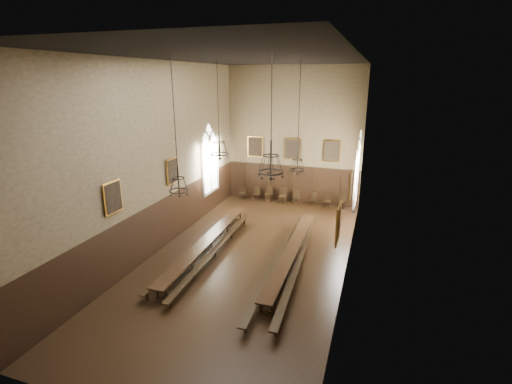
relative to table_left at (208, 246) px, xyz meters
The scene contains 34 objects.
floor 2.11m from the table_left, ahead, with size 9.00×18.00×0.02m, color black.
ceiling 8.89m from the table_left, ahead, with size 9.00×18.00×0.02m, color black.
wall_back 10.12m from the table_left, 77.01° to the left, with size 9.00×0.02×9.00m, color #7D6A4D.
wall_front 10.13m from the table_left, 77.04° to the right, with size 9.00×0.02×9.00m, color #7D6A4D.
wall_left 4.79m from the table_left, behind, with size 0.02×18.00×9.00m, color #7D6A4D.
wall_right 7.77m from the table_left, ahead, with size 0.02×18.00×9.00m, color #7D6A4D.
wainscot_panelling 2.26m from the table_left, ahead, with size 9.00×18.00×2.50m, color black, non-canonical shape.
table_left is the anchor object (origin of this frame).
table_right 4.12m from the table_left, ahead, with size 0.75×9.08×0.71m.
bench_left_outer 0.55m from the table_left, behind, with size 0.44×9.53×0.43m.
bench_left_inner 0.61m from the table_left, 27.38° to the right, with size 0.56×9.45×0.43m.
bench_right_inner 3.58m from the table_left, ahead, with size 0.74×10.41×0.47m.
bench_right_outer 4.55m from the table_left, ahead, with size 0.82×10.35×0.47m.
chair_0 8.59m from the table_left, 98.94° to the left, with size 0.43×0.43×0.88m.
chair_1 8.51m from the table_left, 92.21° to the left, with size 0.46×0.46×0.91m.
chair_2 8.55m from the table_left, 86.16° to the left, with size 0.46×0.46×1.04m.
chair_3 8.63m from the table_left, 79.52° to the left, with size 0.46×0.46×1.01m.
chair_4 8.89m from the table_left, 73.63° to the left, with size 0.46×0.46×0.95m.
chair_5 9.30m from the table_left, 66.69° to the left, with size 0.49×0.49×0.92m.
chair_6 9.71m from the table_left, 61.71° to the left, with size 0.41×0.41×0.91m.
chair_7 10.19m from the table_left, 57.14° to the left, with size 0.50×0.50×1.00m.
chandelier_back_left 4.91m from the table_left, 95.11° to the left, with size 0.93×0.93×4.67m.
chandelier_back_right 5.95m from the table_left, 29.65° to the left, with size 0.76×0.76×5.18m.
chandelier_front_left 4.36m from the table_left, 93.35° to the right, with size 0.82×0.82×5.36m.
chandelier_front_right 6.62m from the table_left, 31.92° to the right, with size 0.94×0.94×4.22m.
portrait_back_0 9.49m from the table_left, 93.38° to the left, with size 1.10×0.12×1.40m.
portrait_back_1 9.70m from the table_left, 76.83° to the left, with size 1.10×0.12×1.40m.
portrait_back_2 10.57m from the table_left, 62.21° to the left, with size 1.10×0.12×1.40m.
portrait_left_0 4.17m from the table_left, 156.72° to the left, with size 0.12×1.00×1.30m.
portrait_left_1 5.36m from the table_left, 123.29° to the right, with size 0.12×1.00×1.30m.
portrait_right_0 7.33m from the table_left, ahead, with size 0.12×1.00×1.30m.
portrait_right_1 8.07m from the table_left, 28.52° to the right, with size 0.12×1.00×1.30m.
window_right 9.04m from the table_left, 40.17° to the left, with size 0.20×2.20×4.60m, color white, non-canonical shape.
window_left 6.70m from the table_left, 113.20° to the left, with size 0.20×2.20×4.60m, color white, non-canonical shape.
Camera 1 is at (5.35, -14.89, 8.22)m, focal length 26.00 mm.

